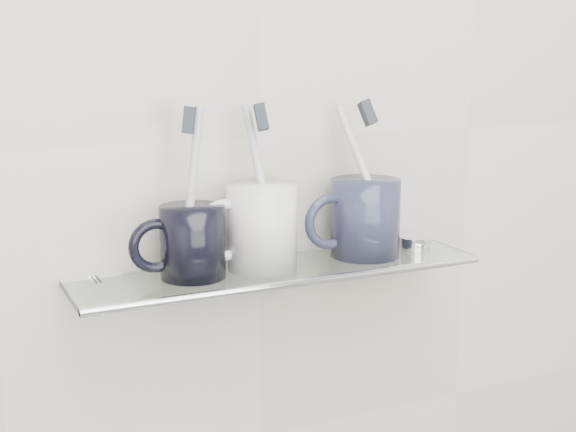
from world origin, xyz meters
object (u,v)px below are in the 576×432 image
shelf_glass (280,271)px  mug_left (193,242)px  mug_center (262,227)px  mug_right (365,218)px

shelf_glass → mug_left: 0.12m
shelf_glass → mug_center: 0.06m
mug_center → mug_left: bearing=179.3°
shelf_glass → mug_right: 0.13m
mug_center → mug_right: bearing=-0.7°
mug_center → mug_right: 0.14m
mug_left → mug_right: mug_right is taller
shelf_glass → mug_left: bearing=177.3°
shelf_glass → mug_center: mug_center is taller
shelf_glass → mug_left: size_ratio=5.96×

